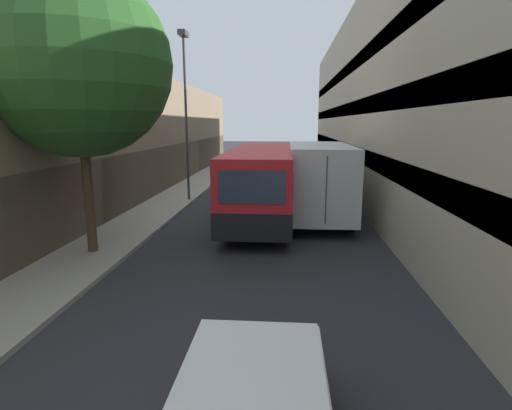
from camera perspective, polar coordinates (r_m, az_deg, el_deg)
The scene contains 9 objects.
ground_plane at distance 14.39m, azimuth 0.36°, elevation -4.15°, with size 150.00×150.00×0.00m, color #2B2B30.
sidewalk_left at distance 15.46m, azimuth -17.81°, elevation -3.35°, with size 2.28×60.00×0.13m.
building_left_shopfront at distance 16.00m, azimuth -25.98°, elevation 7.12°, with size 2.40×60.00×6.56m.
building_right_apartment at distance 14.55m, azimuth 23.00°, elevation 14.71°, with size 2.40×60.00×9.89m.
bus at distance 16.70m, azimuth 0.85°, elevation 3.46°, with size 2.45×10.24×2.88m.
box_truck at distance 17.24m, azimuth 8.74°, elevation 3.96°, with size 2.37×8.35×3.07m.
panel_van at distance 29.11m, azimuth -0.34°, elevation 6.17°, with size 1.87×4.65×2.08m.
street_lamp at distance 20.19m, azimuth -10.10°, elevation 16.08°, with size 0.36×0.80×8.00m.
street_tree_left at distance 12.64m, azimuth -24.16°, elevation 17.93°, with size 5.18×5.18×7.98m.
Camera 1 is at (0.96, 1.19, 3.91)m, focal length 28.00 mm.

